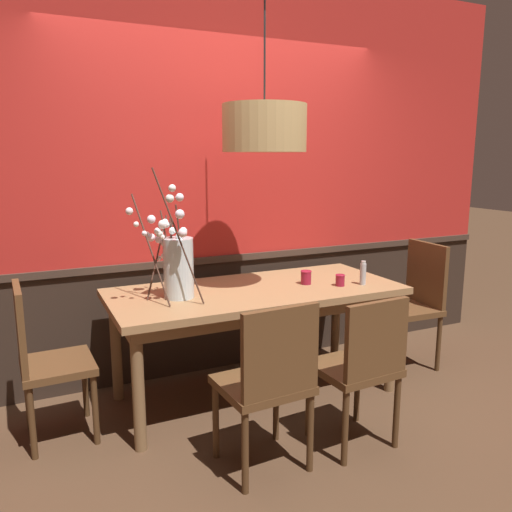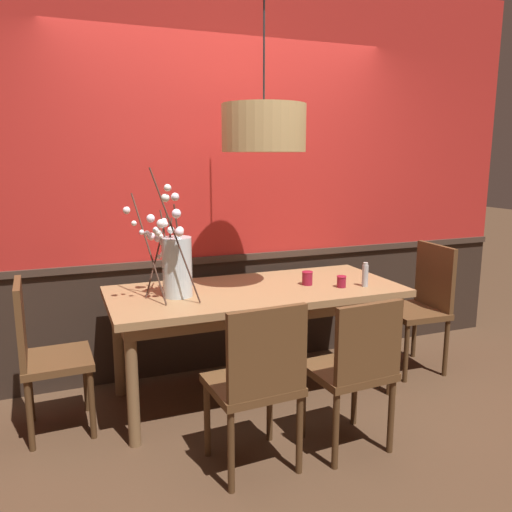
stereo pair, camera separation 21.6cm
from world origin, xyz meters
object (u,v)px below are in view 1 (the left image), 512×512
object	(u,v)px
chair_near_side_right	(362,363)
chair_near_side_left	(269,378)
vase_with_blossoms	(177,265)
chair_far_side_right	(249,290)
chair_head_west_end	(43,355)
candle_holder_nearer_center	(306,277)
chair_far_side_left	(174,298)
condiment_bottle	(363,273)
candle_holder_nearer_edge	(340,280)
pendant_lamp	(264,128)
dining_table	(256,300)
chair_head_east_end	(414,298)

from	to	relation	value
chair_near_side_right	chair_near_side_left	distance (m)	0.57
vase_with_blossoms	chair_far_side_right	bearing A→B (deg)	44.09
chair_head_west_end	candle_holder_nearer_center	size ratio (longest dim) A/B	9.93
vase_with_blossoms	candle_holder_nearer_center	world-z (taller)	vase_with_blossoms
candle_holder_nearer_center	chair_far_side_left	bearing A→B (deg)	127.14
vase_with_blossoms	condiment_bottle	xyz separation A→B (m)	(1.26, -0.22, -0.13)
candle_holder_nearer_edge	chair_near_side_left	bearing A→B (deg)	-143.23
condiment_bottle	pendant_lamp	xyz separation A→B (m)	(-0.69, 0.15, 0.97)
chair_head_west_end	vase_with_blossoms	distance (m)	0.93
chair_far_side_right	condiment_bottle	distance (m)	1.18
candle_holder_nearer_center	pendant_lamp	xyz separation A→B (m)	(-0.34, -0.03, 1.00)
condiment_bottle	chair_far_side_right	bearing A→B (deg)	109.77
chair_near_side_right	pendant_lamp	xyz separation A→B (m)	(-0.23, 0.77, 1.30)
chair_head_west_end	pendant_lamp	xyz separation A→B (m)	(1.37, -0.07, 1.29)
dining_table	chair_near_side_right	size ratio (longest dim) A/B	2.18
dining_table	condiment_bottle	distance (m)	0.76
chair_far_side_left	chair_head_east_end	bearing A→B (deg)	-28.01
chair_near_side_left	chair_head_west_end	world-z (taller)	chair_head_west_end
chair_far_side_right	candle_holder_nearer_center	xyz separation A→B (m)	(0.04, -0.89, 0.30)
chair_far_side_left	vase_with_blossoms	xyz separation A→B (m)	(-0.22, -0.87, 0.46)
candle_holder_nearer_edge	condiment_bottle	distance (m)	0.17
pendant_lamp	chair_near_side_right	bearing A→B (deg)	-73.17
vase_with_blossoms	candle_holder_nearer_edge	distance (m)	1.12
chair_near_side_right	pendant_lamp	bearing A→B (deg)	106.83
chair_far_side_left	chair_near_side_left	distance (m)	1.70
condiment_bottle	pendant_lamp	distance (m)	1.20
chair_near_side_left	candle_holder_nearer_center	distance (m)	1.08
condiment_bottle	chair_far_side_left	bearing A→B (deg)	133.53
chair_near_side_right	chair_head_east_end	xyz separation A→B (m)	(1.11, 0.82, 0.04)
dining_table	chair_head_east_end	xyz separation A→B (m)	(1.36, -0.03, -0.14)
dining_table	chair_far_side_right	world-z (taller)	chair_far_side_right
chair_near_side_left	chair_head_west_end	xyz separation A→B (m)	(-1.04, 0.83, -0.00)
chair_near_side_left	condiment_bottle	size ratio (longest dim) A/B	5.58
chair_head_east_end	candle_holder_nearer_center	size ratio (longest dim) A/B	10.33
candle_holder_nearer_center	dining_table	bearing A→B (deg)	173.17
chair_near_side_left	candle_holder_nearer_edge	xyz separation A→B (m)	(0.86, 0.65, 0.28)
condiment_bottle	pendant_lamp	world-z (taller)	pendant_lamp
chair_head_west_end	vase_with_blossoms	world-z (taller)	vase_with_blossoms
chair_far_side_right	vase_with_blossoms	size ratio (longest dim) A/B	1.12
chair_far_side_left	dining_table	bearing A→B (deg)	-69.34
candle_holder_nearer_edge	condiment_bottle	world-z (taller)	condiment_bottle
chair_head_east_end	chair_head_west_end	bearing A→B (deg)	179.41
chair_near_side_left	chair_head_west_end	distance (m)	1.33
dining_table	chair_near_side_right	distance (m)	0.90
chair_head_east_end	chair_near_side_left	size ratio (longest dim) A/B	1.05
chair_head_west_end	condiment_bottle	size ratio (longest dim) A/B	5.65
vase_with_blossoms	condiment_bottle	bearing A→B (deg)	-10.00
condiment_bottle	chair_near_side_right	bearing A→B (deg)	-126.29
pendant_lamp	chair_head_west_end	bearing A→B (deg)	176.88
chair_far_side_right	pendant_lamp	bearing A→B (deg)	-108.38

